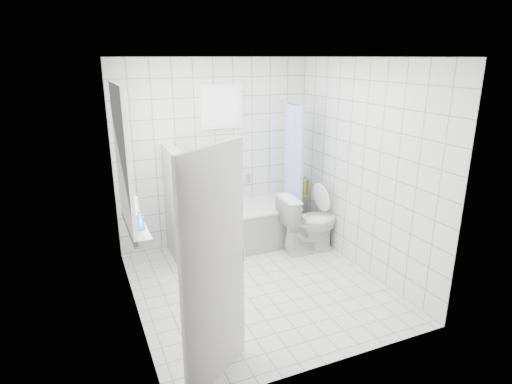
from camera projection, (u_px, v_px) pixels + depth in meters
name	position (u px, v px, depth m)	size (l,w,h in m)	color
ground	(258.00, 285.00, 5.10)	(3.00, 3.00, 0.00)	white
ceiling	(259.00, 57.00, 4.31)	(3.00, 3.00, 0.00)	white
wall_back	(215.00, 153.00, 6.01)	(2.80, 0.02, 2.60)	white
wall_front	(334.00, 229.00, 3.39)	(2.80, 0.02, 2.60)	white
wall_left	(127.00, 196.00, 4.17)	(0.02, 3.00, 2.60)	white
wall_right	(363.00, 168.00, 5.23)	(0.02, 3.00, 2.60)	white
window_left	(125.00, 160.00, 4.36)	(0.01, 0.90, 1.40)	white
window_back	(222.00, 107.00, 5.82)	(0.50, 0.01, 0.50)	white
window_sill	(136.00, 226.00, 4.60)	(0.18, 1.02, 0.08)	white
door	(214.00, 271.00, 3.35)	(0.04, 0.80, 2.00)	silver
bathtub	(239.00, 227.00, 6.07)	(1.63, 0.77, 0.58)	white
partition_wall	(176.00, 206.00, 5.55)	(0.15, 0.85, 1.50)	white
tiled_ledge	(297.00, 212.00, 6.71)	(0.40, 0.24, 0.55)	white
toilet	(309.00, 222.00, 5.89)	(0.47, 0.82, 0.84)	white
curtain_rod	(290.00, 103.00, 5.81)	(0.02, 0.02, 0.80)	silver
shower_curtain	(293.00, 169.00, 5.97)	(0.14, 0.48, 1.78)	#4C77DF
tub_faucet	(236.00, 182.00, 6.23)	(0.18, 0.06, 0.06)	silver
sill_bottles	(135.00, 210.00, 4.59)	(0.17, 0.48, 0.33)	#2BB7C5
ledge_bottles	(301.00, 188.00, 6.57)	(0.17, 0.18, 0.28)	#1737BC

